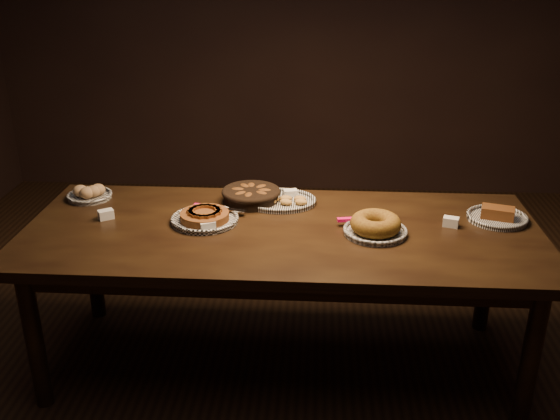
# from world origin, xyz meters

# --- Properties ---
(ground) EXTENTS (5.00, 5.00, 0.00)m
(ground) POSITION_xyz_m (0.00, 0.00, 0.00)
(ground) COLOR black
(ground) RESTS_ON ground
(buffet_table) EXTENTS (2.40, 1.00, 0.75)m
(buffet_table) POSITION_xyz_m (0.00, 0.00, 0.68)
(buffet_table) COLOR black
(buffet_table) RESTS_ON ground
(apple_tart_plate) EXTENTS (0.35, 0.32, 0.06)m
(apple_tart_plate) POSITION_xyz_m (-0.37, 0.05, 0.77)
(apple_tart_plate) COLOR white
(apple_tart_plate) RESTS_ON buffet_table
(madeleine_platter) EXTENTS (0.37, 0.30, 0.04)m
(madeleine_platter) POSITION_xyz_m (-0.04, 0.30, 0.77)
(madeleine_platter) COLOR black
(madeleine_platter) RESTS_ON buffet_table
(bundt_cake_plate) EXTENTS (0.32, 0.29, 0.09)m
(bundt_cake_plate) POSITION_xyz_m (0.43, -0.04, 0.79)
(bundt_cake_plate) COLOR black
(bundt_cake_plate) RESTS_ON buffet_table
(croissant_basket) EXTENTS (0.32, 0.32, 0.08)m
(croissant_basket) POSITION_xyz_m (-0.18, 0.31, 0.79)
(croissant_basket) COLOR black
(croissant_basket) RESTS_ON buffet_table
(bread_roll_plate) EXTENTS (0.23, 0.23, 0.07)m
(bread_roll_plate) POSITION_xyz_m (-1.02, 0.31, 0.78)
(bread_roll_plate) COLOR white
(bread_roll_plate) RESTS_ON buffet_table
(loaf_plate) EXTENTS (0.29, 0.29, 0.07)m
(loaf_plate) POSITION_xyz_m (1.02, 0.16, 0.77)
(loaf_plate) COLOR black
(loaf_plate) RESTS_ON buffet_table
(tent_cards) EXTENTS (1.72, 0.49, 0.04)m
(tent_cards) POSITION_xyz_m (0.01, 0.09, 0.77)
(tent_cards) COLOR white
(tent_cards) RESTS_ON buffet_table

